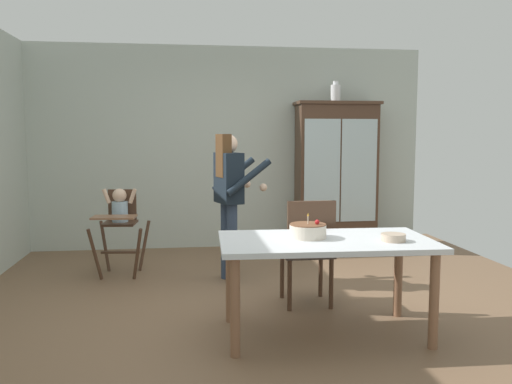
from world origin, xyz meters
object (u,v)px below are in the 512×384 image
object	(u,v)px
ceramic_vase	(336,93)
dining_table	(326,251)
china_cabinet	(336,175)
high_chair_with_toddler	(120,216)
birthday_cake	(308,231)
serving_bowl	(393,237)
dining_chair_far_side	(309,245)
adult_person	(229,189)

from	to	relation	value
ceramic_vase	dining_table	bearing A→B (deg)	-107.17
china_cabinet	high_chair_with_toddler	bearing A→B (deg)	-157.91
birthday_cake	china_cabinet	bearing A→B (deg)	70.01
dining_table	birthday_cake	bearing A→B (deg)	151.80
china_cabinet	high_chair_with_toddler	distance (m)	2.96
ceramic_vase	dining_table	distance (m)	3.55
serving_bowl	dining_table	bearing A→B (deg)	163.17
high_chair_with_toddler	dining_chair_far_side	distance (m)	2.22
high_chair_with_toddler	dining_table	distance (m)	2.65
ceramic_vase	dining_table	xyz separation A→B (m)	(-0.96, -3.10, -1.44)
adult_person	birthday_cake	xyz separation A→B (m)	(0.47, -1.55, -0.17)
dining_table	dining_chair_far_side	size ratio (longest dim) A/B	1.69
dining_chair_far_side	high_chair_with_toddler	bearing A→B (deg)	-36.50
ceramic_vase	dining_chair_far_side	size ratio (longest dim) A/B	0.28
serving_bowl	dining_chair_far_side	xyz separation A→B (m)	(-0.45, 0.80, -0.21)
adult_person	china_cabinet	bearing A→B (deg)	-64.29
china_cabinet	serving_bowl	size ratio (longest dim) A/B	10.91
serving_bowl	birthday_cake	bearing A→B (deg)	160.68
ceramic_vase	adult_person	distance (m)	2.41
dining_table	dining_chair_far_side	bearing A→B (deg)	87.65
ceramic_vase	high_chair_with_toddler	bearing A→B (deg)	-157.68
china_cabinet	serving_bowl	xyz separation A→B (m)	(-0.51, -3.24, -0.22)
dining_table	dining_chair_far_side	world-z (taller)	dining_chair_far_side
china_cabinet	dining_chair_far_side	xyz separation A→B (m)	(-0.95, -2.44, -0.43)
high_chair_with_toddler	dining_chair_far_side	xyz separation A→B (m)	(1.77, -1.33, -0.10)
china_cabinet	birthday_cake	distance (m)	3.23
adult_person	dining_table	world-z (taller)	adult_person
high_chair_with_toddler	dining_table	xyz separation A→B (m)	(1.75, -1.99, -0.01)
china_cabinet	adult_person	distance (m)	2.15
ceramic_vase	adult_person	world-z (taller)	ceramic_vase
china_cabinet	birthday_cake	bearing A→B (deg)	-109.99
dining_table	serving_bowl	world-z (taller)	serving_bowl
birthday_cake	dining_chair_far_side	distance (m)	0.65
china_cabinet	serving_bowl	world-z (taller)	china_cabinet
adult_person	birthday_cake	size ratio (longest dim) A/B	5.47
ceramic_vase	serving_bowl	distance (m)	3.53
dining_table	birthday_cake	xyz separation A→B (m)	(-0.12, 0.07, 0.15)
ceramic_vase	serving_bowl	size ratio (longest dim) A/B	1.50
adult_person	serving_bowl	xyz separation A→B (m)	(1.06, -1.76, -0.20)
birthday_cake	serving_bowl	bearing A→B (deg)	-19.32
adult_person	dining_chair_far_side	world-z (taller)	adult_person
high_chair_with_toddler	serving_bowl	xyz separation A→B (m)	(2.22, -2.13, 0.11)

